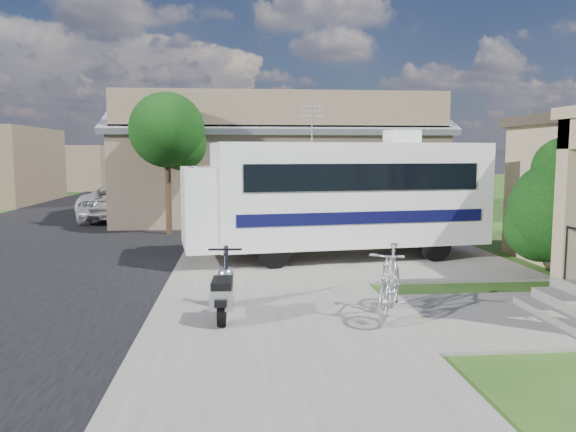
{
  "coord_description": "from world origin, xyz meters",
  "views": [
    {
      "loc": [
        -1.56,
        -9.34,
        2.62
      ],
      "look_at": [
        -0.5,
        2.5,
        1.3
      ],
      "focal_mm": 35.0,
      "sensor_mm": 36.0,
      "label": 1
    }
  ],
  "objects": [
    {
      "name": "ground",
      "position": [
        0.0,
        0.0,
        0.0
      ],
      "size": [
        120.0,
        120.0,
        0.0
      ],
      "primitive_type": "plane",
      "color": "#194011"
    },
    {
      "name": "street_slab",
      "position": [
        -7.5,
        10.0,
        0.01
      ],
      "size": [
        9.0,
        80.0,
        0.02
      ],
      "primitive_type": "cube",
      "color": "black",
      "rests_on": "ground"
    },
    {
      "name": "sidewalk_slab",
      "position": [
        -1.0,
        10.0,
        0.03
      ],
      "size": [
        4.0,
        80.0,
        0.06
      ],
      "primitive_type": "cube",
      "color": "slate",
      "rests_on": "ground"
    },
    {
      "name": "driveway_slab",
      "position": [
        1.5,
        4.5,
        0.03
      ],
      "size": [
        7.0,
        6.0,
        0.05
      ],
      "primitive_type": "cube",
      "color": "slate",
      "rests_on": "ground"
    },
    {
      "name": "walk_slab",
      "position": [
        3.0,
        -1.0,
        0.03
      ],
      "size": [
        4.0,
        3.0,
        0.05
      ],
      "primitive_type": "cube",
      "color": "slate",
      "rests_on": "ground"
    },
    {
      "name": "warehouse",
      "position": [
        0.0,
        13.97,
        1.99
      ],
      "size": [
        12.5,
        8.4,
        5.04
      ],
      "color": "brown",
      "rests_on": "ground"
    },
    {
      "name": "distant_bldg_near",
      "position": [
        -15.0,
        34.0,
        1.6
      ],
      "size": [
        8.0,
        7.0,
        3.2
      ],
      "primitive_type": "cube",
      "color": "brown",
      "rests_on": "ground"
    },
    {
      "name": "street_tree_a",
      "position": [
        -3.7,
        9.05,
        3.25
      ],
      "size": [
        2.44,
        2.4,
        4.58
      ],
      "color": "black",
      "rests_on": "ground"
    },
    {
      "name": "street_tree_b",
      "position": [
        -3.7,
        19.05,
        3.39
      ],
      "size": [
        2.44,
        2.4,
        4.73
      ],
      "color": "black",
      "rests_on": "ground"
    },
    {
      "name": "street_tree_c",
      "position": [
        -3.7,
        28.05,
        3.1
      ],
      "size": [
        2.44,
        2.4,
        4.42
      ],
      "color": "black",
      "rests_on": "ground"
    },
    {
      "name": "motorhome",
      "position": [
        0.89,
        4.37,
        1.62
      ],
      "size": [
        7.61,
        3.3,
        3.77
      ],
      "rotation": [
        0.0,
        0.0,
        0.14
      ],
      "color": "white",
      "rests_on": "ground"
    },
    {
      "name": "shrub",
      "position": [
        5.25,
        1.8,
        1.52
      ],
      "size": [
        2.42,
        2.31,
        2.97
      ],
      "color": "black",
      "rests_on": "ground"
    },
    {
      "name": "scooter",
      "position": [
        -1.8,
        -0.72,
        0.47
      ],
      "size": [
        0.55,
        1.57,
        1.04
      ],
      "rotation": [
        0.0,
        0.0,
        -0.04
      ],
      "color": "black",
      "rests_on": "ground"
    },
    {
      "name": "bicycle",
      "position": [
        0.82,
        -0.83,
        0.56
      ],
      "size": [
        1.25,
        1.92,
        1.12
      ],
      "primitive_type": "imported",
      "rotation": [
        0.0,
        0.0,
        -0.42
      ],
      "color": "#A5A6AC",
      "rests_on": "ground"
    },
    {
      "name": "pickup_truck",
      "position": [
        -6.03,
        13.52,
        0.75
      ],
      "size": [
        2.79,
        5.52,
        1.5
      ],
      "primitive_type": "imported",
      "rotation": [
        0.0,
        0.0,
        3.08
      ],
      "color": "silver",
      "rests_on": "ground"
    },
    {
      "name": "van",
      "position": [
        -6.45,
        19.57,
        0.93
      ],
      "size": [
        3.08,
        6.56,
        1.85
      ],
      "primitive_type": "imported",
      "rotation": [
        0.0,
        0.0,
        0.08
      ],
      "color": "silver",
      "rests_on": "ground"
    },
    {
      "name": "garden_hose",
      "position": [
        3.84,
        -0.38,
        0.09
      ],
      "size": [
        0.4,
        0.4,
        0.18
      ],
      "primitive_type": "cylinder",
      "color": "#14642A",
      "rests_on": "ground"
    }
  ]
}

